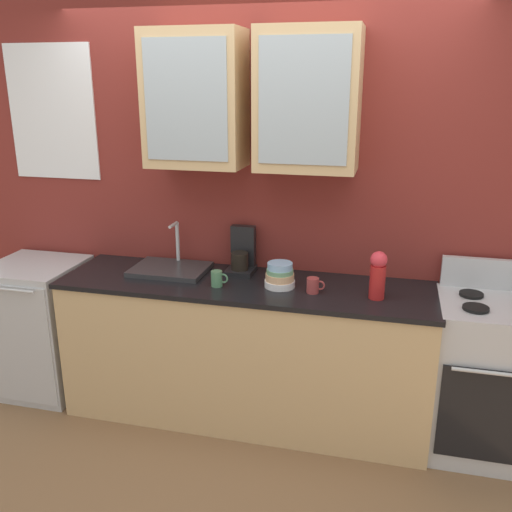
# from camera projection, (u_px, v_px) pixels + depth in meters

# --- Properties ---
(ground_plane) EXTENTS (10.00, 10.00, 0.00)m
(ground_plane) POSITION_uv_depth(u_px,v_px,m) (246.00, 413.00, 3.65)
(ground_plane) COLOR brown
(back_wall_unit) EXTENTS (3.96, 0.43, 2.81)m
(back_wall_unit) POSITION_uv_depth(u_px,v_px,m) (256.00, 173.00, 3.48)
(back_wall_unit) COLOR maroon
(back_wall_unit) RESTS_ON ground_plane
(counter) EXTENTS (2.28, 0.62, 0.91)m
(counter) POSITION_uv_depth(u_px,v_px,m) (245.00, 350.00, 3.51)
(counter) COLOR tan
(counter) RESTS_ON ground_plane
(stove_range) EXTENTS (0.65, 0.60, 1.09)m
(stove_range) POSITION_uv_depth(u_px,v_px,m) (491.00, 378.00, 3.17)
(stove_range) COLOR silver
(stove_range) RESTS_ON ground_plane
(sink_faucet) EXTENTS (0.47, 0.35, 0.30)m
(sink_faucet) POSITION_uv_depth(u_px,v_px,m) (170.00, 268.00, 3.56)
(sink_faucet) COLOR #2D2D30
(sink_faucet) RESTS_ON counter
(bowl_stack) EXTENTS (0.18, 0.18, 0.15)m
(bowl_stack) POSITION_uv_depth(u_px,v_px,m) (280.00, 276.00, 3.29)
(bowl_stack) COLOR white
(bowl_stack) RESTS_ON counter
(vase) EXTENTS (0.09, 0.09, 0.27)m
(vase) POSITION_uv_depth(u_px,v_px,m) (378.00, 274.00, 3.09)
(vase) COLOR #B21E1E
(vase) RESTS_ON counter
(cup_near_sink) EXTENTS (0.10, 0.07, 0.09)m
(cup_near_sink) POSITION_uv_depth(u_px,v_px,m) (217.00, 279.00, 3.30)
(cup_near_sink) COLOR #4C7F59
(cup_near_sink) RESTS_ON counter
(cup_near_bowls) EXTENTS (0.11, 0.07, 0.09)m
(cup_near_bowls) POSITION_uv_depth(u_px,v_px,m) (313.00, 285.00, 3.20)
(cup_near_bowls) COLOR #993838
(cup_near_bowls) RESTS_ON counter
(dishwasher) EXTENTS (0.57, 0.61, 0.91)m
(dishwasher) POSITION_uv_depth(u_px,v_px,m) (40.00, 327.00, 3.84)
(dishwasher) COLOR silver
(dishwasher) RESTS_ON ground_plane
(coffee_maker) EXTENTS (0.17, 0.20, 0.29)m
(coffee_maker) POSITION_uv_depth(u_px,v_px,m) (242.00, 255.00, 3.54)
(coffee_maker) COLOR black
(coffee_maker) RESTS_ON counter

